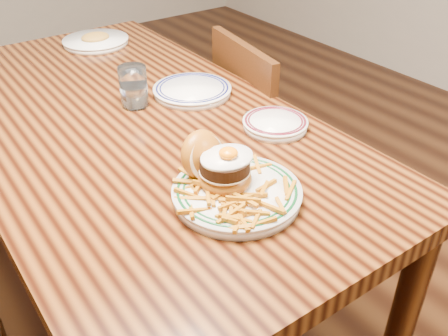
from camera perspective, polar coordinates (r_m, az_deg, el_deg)
floor at (r=1.88m, az=-8.55°, el=-14.90°), size 6.00×6.00×0.00m
table at (r=1.47m, az=-10.66°, el=2.71°), size 0.85×1.60×0.75m
chair_right at (r=1.86m, az=5.03°, el=2.87°), size 0.46×0.46×0.86m
main_plate at (r=1.06m, az=0.80°, el=-1.65°), size 0.28×0.29×0.13m
side_plate at (r=1.34m, az=5.87°, el=5.12°), size 0.17×0.18×0.03m
rear_plate at (r=1.53m, az=-3.65°, el=8.89°), size 0.24×0.24×0.03m
water_glass at (r=1.46m, az=-10.27°, el=8.88°), size 0.08×0.08×0.12m
far_plate at (r=2.00m, az=-14.45°, el=13.90°), size 0.24×0.24×0.04m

